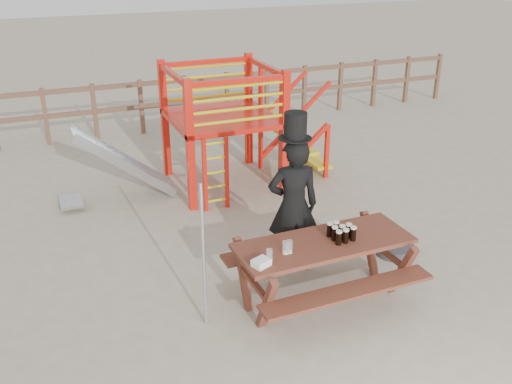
{
  "coord_description": "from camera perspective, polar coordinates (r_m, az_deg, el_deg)",
  "views": [
    {
      "loc": [
        -2.81,
        -5.23,
        3.95
      ],
      "look_at": [
        -0.33,
        0.8,
        1.07
      ],
      "focal_mm": 40.0,
      "sensor_mm": 36.0,
      "label": 1
    }
  ],
  "objects": [
    {
      "name": "empty_glasses",
      "position": [
        6.23,
        2.57,
        -5.86
      ],
      "size": [
        0.35,
        0.16,
        0.15
      ],
      "color": "silver",
      "rests_on": "picnic_table"
    },
    {
      "name": "paper_bag",
      "position": [
        6.05,
        0.52,
        -7.08
      ],
      "size": [
        0.22,
        0.2,
        0.08
      ],
      "primitive_type": "cube",
      "rotation": [
        0.0,
        0.0,
        0.38
      ],
      "color": "white",
      "rests_on": "picnic_table"
    },
    {
      "name": "metal_pole",
      "position": [
        6.13,
        -5.26,
        -6.54
      ],
      "size": [
        0.04,
        0.04,
        1.71
      ],
      "primitive_type": "cylinder",
      "color": "#B2B2B7",
      "rests_on": "ground"
    },
    {
      "name": "ground",
      "position": [
        7.13,
        4.98,
        -9.88
      ],
      "size": [
        60.0,
        60.0,
        0.0
      ],
      "primitive_type": "plane",
      "color": "tan",
      "rests_on": "ground"
    },
    {
      "name": "playground_fort",
      "position": [
        9.72,
        -3.79,
        6.6
      ],
      "size": [
        4.71,
        1.84,
        2.1
      ],
      "color": "red",
      "rests_on": "ground"
    },
    {
      "name": "stout_pints",
      "position": [
        6.62,
        8.5,
        -4.02
      ],
      "size": [
        0.27,
        0.29,
        0.17
      ],
      "color": "black",
      "rests_on": "picnic_table"
    },
    {
      "name": "parasol_base",
      "position": [
        8.1,
        13.66,
        -5.54
      ],
      "size": [
        0.54,
        0.54,
        0.23
      ],
      "color": "#323237",
      "rests_on": "ground"
    },
    {
      "name": "back_fence",
      "position": [
        12.95,
        -9.25,
        9.2
      ],
      "size": [
        15.09,
        0.09,
        1.2
      ],
      "color": "brown",
      "rests_on": "ground"
    },
    {
      "name": "man_with_hat",
      "position": [
        7.15,
        3.74,
        -1.05
      ],
      "size": [
        0.73,
        0.56,
        2.11
      ],
      "rotation": [
        0.0,
        0.0,
        2.92
      ],
      "color": "black",
      "rests_on": "ground"
    },
    {
      "name": "picnic_table",
      "position": [
        6.73,
        6.73,
        -7.11
      ],
      "size": [
        2.08,
        1.45,
        0.8
      ],
      "rotation": [
        0.0,
        0.0,
        0.01
      ],
      "color": "brown",
      "rests_on": "ground"
    }
  ]
}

